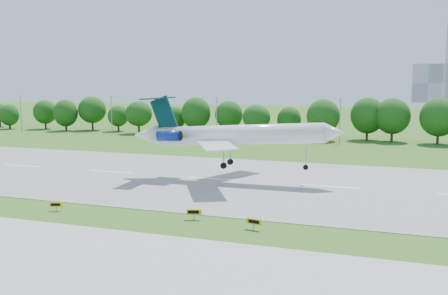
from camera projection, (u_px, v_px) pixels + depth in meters
ground at (141, 216)px, 61.79m from camera, size 600.00×600.00×0.00m
runway at (212, 179)px, 85.20m from camera, size 400.00×45.00×0.08m
taxiway at (45, 265)px, 44.94m from camera, size 400.00×23.00×0.08m
tree_line at (292, 118)px, 147.14m from camera, size 288.40×8.40×10.40m
light_poles at (276, 119)px, 138.57m from camera, size 175.90×0.25×12.19m
airliner at (228, 134)px, 83.18m from camera, size 36.08×26.23×11.92m
taxi_sign_left at (56, 205)px, 63.94m from camera, size 1.58×0.71×1.13m
taxi_sign_centre at (254, 222)px, 55.79m from camera, size 1.78×0.54×1.25m
taxi_sign_right at (194, 212)px, 59.85m from camera, size 1.79×0.75×1.27m
service_vehicle_a at (200, 137)px, 146.86m from camera, size 3.50×2.02×1.09m
service_vehicle_b at (188, 139)px, 140.57m from camera, size 3.48×2.19×1.10m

